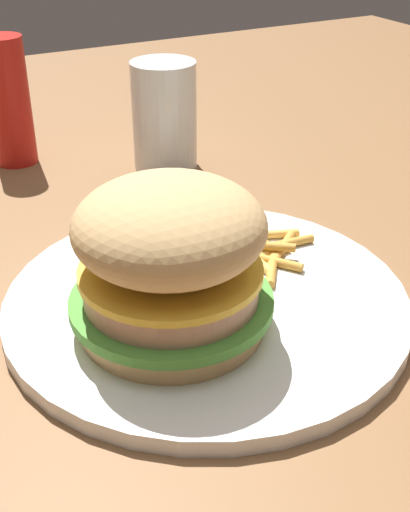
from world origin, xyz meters
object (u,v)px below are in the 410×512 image
object	(u,v)px
plate	(205,299)
drink_glass	(165,123)
fries_pile	(255,248)
ketchup_bottle	(9,102)
sandwich	(170,259)

from	to	relation	value
plate	drink_glass	world-z (taller)	drink_glass
fries_pile	ketchup_bottle	distance (m)	0.33
plate	ketchup_bottle	world-z (taller)	ketchup_bottle
fries_pile	ketchup_bottle	world-z (taller)	ketchup_bottle
ketchup_bottle	sandwich	bearing A→B (deg)	-178.31
drink_glass	ketchup_bottle	size ratio (longest dim) A/B	0.83
sandwich	drink_glass	world-z (taller)	sandwich
plate	sandwich	world-z (taller)	sandwich
sandwich	drink_glass	xyz separation A→B (m)	(0.28, -0.13, -0.02)
sandwich	fries_pile	distance (m)	0.13
fries_pile	sandwich	bearing A→B (deg)	119.98
drink_glass	fries_pile	bearing A→B (deg)	173.45
sandwich	ketchup_bottle	bearing A→B (deg)	1.69
plate	fries_pile	distance (m)	0.07
plate	ketchup_bottle	size ratio (longest dim) A/B	2.18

